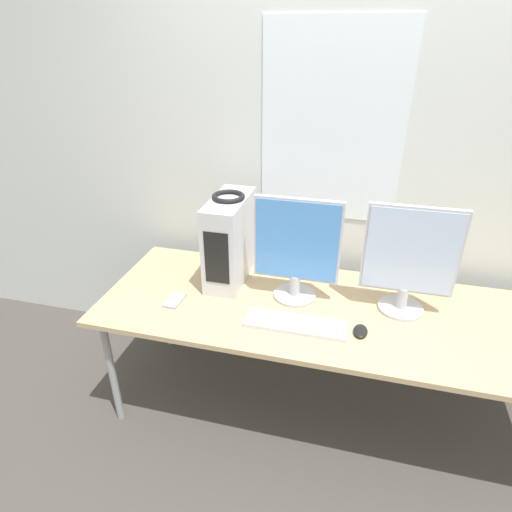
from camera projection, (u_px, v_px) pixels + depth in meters
name	position (u px, v px, depth m)	size (l,w,h in m)	color
ground_plane	(317.00, 475.00, 2.13)	(14.00, 14.00, 0.00)	#47423D
wall_back	(356.00, 157.00, 2.32)	(8.00, 0.07, 2.70)	silver
desk	(336.00, 316.00, 2.17)	(2.42, 0.83, 0.71)	tan
pc_tower	(230.00, 240.00, 2.32)	(0.18, 0.44, 0.47)	silver
headphones	(228.00, 196.00, 2.20)	(0.17, 0.17, 0.02)	black
monitor_main	(297.00, 249.00, 2.12)	(0.43, 0.22, 0.55)	#B7B7BC
monitor_right_near	(410.00, 259.00, 2.02)	(0.44, 0.22, 0.55)	#B7B7BC
keyboard	(296.00, 324.00, 2.03)	(0.48, 0.14, 0.02)	silver
mouse	(360.00, 331.00, 1.98)	(0.07, 0.10, 0.02)	black
cell_phone	(174.00, 301.00, 2.21)	(0.08, 0.14, 0.01)	#99999E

